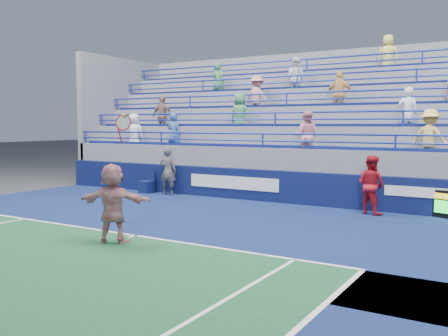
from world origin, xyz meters
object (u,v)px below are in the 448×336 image
Objects in this scene: judge_chair at (147,186)px; line_judge at (168,171)px; ball_girl at (371,185)px; tennis_player at (113,203)px.

judge_chair is 1.21m from line_judge.
tennis_player is at bearing 80.08° from ball_girl.
tennis_player is 7.76m from ball_girl.
tennis_player is 7.72m from line_judge.
line_judge is at bearing 0.48° from judge_chair.
judge_chair is 8.72m from ball_girl.
judge_chair is at bearing 20.18° from ball_girl.
judge_chair is 0.29× the size of tennis_player.
line_judge reaches higher than judge_chair.
ball_girl is (3.99, 6.65, -0.03)m from tennis_player.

